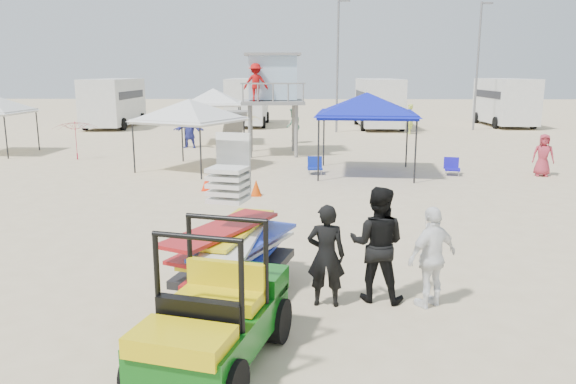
{
  "coord_description": "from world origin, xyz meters",
  "views": [
    {
      "loc": [
        0.76,
        -8.36,
        3.75
      ],
      "look_at": [
        0.5,
        3.0,
        1.3
      ],
      "focal_mm": 35.0,
      "sensor_mm": 36.0,
      "label": 1
    }
  ],
  "objects_px": {
    "lifeguard_tower": "(271,81)",
    "canopy_blue": "(367,96)",
    "surf_trailer": "(234,240)",
    "utility_cart": "(213,304)",
    "man_left": "(326,255)"
  },
  "relations": [
    {
      "from": "utility_cart",
      "to": "man_left",
      "type": "relative_size",
      "value": 1.59
    },
    {
      "from": "utility_cart",
      "to": "canopy_blue",
      "type": "bearing_deg",
      "value": 76.06
    },
    {
      "from": "man_left",
      "to": "lifeguard_tower",
      "type": "height_order",
      "value": "lifeguard_tower"
    },
    {
      "from": "lifeguard_tower",
      "to": "canopy_blue",
      "type": "relative_size",
      "value": 1.18
    },
    {
      "from": "utility_cart",
      "to": "lifeguard_tower",
      "type": "relative_size",
      "value": 0.61
    },
    {
      "from": "utility_cart",
      "to": "surf_trailer",
      "type": "relative_size",
      "value": 0.95
    },
    {
      "from": "lifeguard_tower",
      "to": "man_left",
      "type": "bearing_deg",
      "value": -84.06
    },
    {
      "from": "surf_trailer",
      "to": "lifeguard_tower",
      "type": "height_order",
      "value": "lifeguard_tower"
    },
    {
      "from": "utility_cart",
      "to": "lifeguard_tower",
      "type": "bearing_deg",
      "value": 90.79
    },
    {
      "from": "lifeguard_tower",
      "to": "canopy_blue",
      "type": "bearing_deg",
      "value": -53.28
    },
    {
      "from": "man_left",
      "to": "canopy_blue",
      "type": "distance_m",
      "value": 12.44
    },
    {
      "from": "lifeguard_tower",
      "to": "surf_trailer",
      "type": "bearing_deg",
      "value": -89.08
    },
    {
      "from": "man_left",
      "to": "canopy_blue",
      "type": "xyz_separation_m",
      "value": [
        1.99,
        12.11,
        2.01
      ]
    },
    {
      "from": "man_left",
      "to": "surf_trailer",
      "type": "bearing_deg",
      "value": -6.73
    },
    {
      "from": "man_left",
      "to": "lifeguard_tower",
      "type": "bearing_deg",
      "value": -79.6
    }
  ]
}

